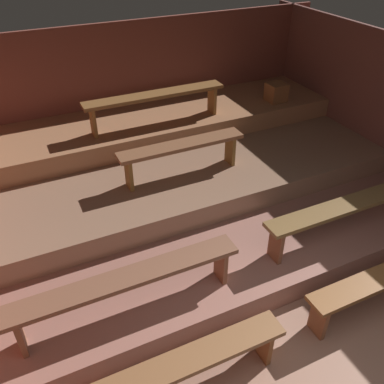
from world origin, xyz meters
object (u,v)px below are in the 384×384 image
object	(u,v)px
bench_lower_right	(349,208)
bench_upper_center	(155,99)
bench_floor_left	(182,367)
bench_middle_center	(182,150)
wooden_crate_upper	(276,92)
bench_lower_left	(127,282)

from	to	relation	value
bench_lower_right	bench_upper_center	xyz separation A→B (m)	(-1.37, 2.71, 0.60)
bench_floor_left	bench_lower_right	xyz separation A→B (m)	(2.55, 0.84, 0.31)
bench_middle_center	wooden_crate_upper	bearing A→B (deg)	25.00
bench_floor_left	bench_upper_center	bearing A→B (deg)	71.71
bench_lower_left	bench_lower_right	size ratio (longest dim) A/B	1.00
bench_upper_center	wooden_crate_upper	distance (m)	2.17
bench_middle_center	bench_upper_center	distance (m)	1.10
bench_lower_left	bench_upper_center	size ratio (longest dim) A/B	1.06
wooden_crate_upper	bench_floor_left	bearing A→B (deg)	-133.38
bench_floor_left	bench_lower_right	distance (m)	2.70
bench_lower_right	bench_upper_center	bearing A→B (deg)	116.84
bench_floor_left	bench_upper_center	size ratio (longest dim) A/B	0.91
bench_lower_left	bench_upper_center	distance (m)	3.09
bench_lower_right	bench_floor_left	bearing A→B (deg)	-161.77
bench_floor_left	bench_lower_right	size ratio (longest dim) A/B	0.86
bench_lower_right	wooden_crate_upper	size ratio (longest dim) A/B	7.60
bench_middle_center	bench_upper_center	size ratio (longest dim) A/B	0.81
bench_lower_left	bench_lower_right	bearing A→B (deg)	0.00
bench_upper_center	bench_floor_left	bearing A→B (deg)	-108.29
bench_floor_left	bench_upper_center	xyz separation A→B (m)	(1.17, 3.55, 0.92)
bench_floor_left	bench_middle_center	bearing A→B (deg)	65.76
wooden_crate_upper	bench_upper_center	bearing A→B (deg)	179.28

